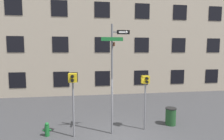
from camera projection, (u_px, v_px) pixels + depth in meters
The scene contains 6 objects.
building_facade at pixel (102, 28), 14.83m from camera, with size 24.00×0.64×11.45m.
street_sign_pole at pixel (113, 71), 7.62m from camera, with size 1.24×0.75×4.87m.
pedestrian_signal_left at pixel (73, 87), 7.38m from camera, with size 0.41×0.40×2.81m.
pedestrian_signal_right at pixel (145, 87), 8.12m from camera, with size 0.40×0.40×2.61m.
fire_hydrant at pixel (47, 129), 7.65m from camera, with size 0.36×0.20×0.62m.
trash_bin at pixel (171, 116), 8.84m from camera, with size 0.54×0.54×0.87m.
Camera 1 is at (-1.29, -6.76, 3.67)m, focal length 28.00 mm.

